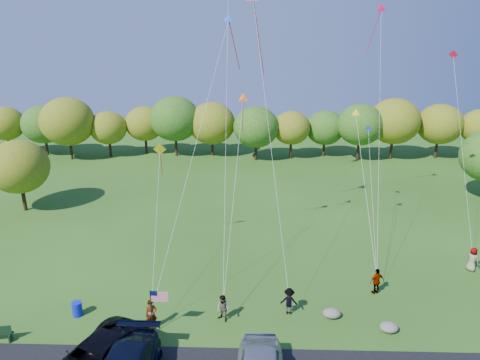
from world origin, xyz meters
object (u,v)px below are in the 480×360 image
at_px(flyer_e, 472,259).
at_px(flyer_d, 377,281).
at_px(flyer_a, 151,315).
at_px(flyer_b, 223,309).
at_px(flyer_c, 289,301).
at_px(trash_barrel, 77,309).

bearing_deg(flyer_e, flyer_d, 75.96).
relative_size(flyer_a, flyer_b, 1.08).
bearing_deg(flyer_d, flyer_b, -3.49).
relative_size(flyer_b, flyer_d, 0.95).
relative_size(flyer_c, flyer_e, 0.94).
bearing_deg(trash_barrel, flyer_c, 2.65).
height_order(flyer_c, flyer_e, flyer_e).
xyz_separation_m(flyer_c, flyer_d, (5.89, 2.33, 0.05)).
bearing_deg(flyer_a, trash_barrel, 146.67).
relative_size(flyer_b, trash_barrel, 1.89).
height_order(flyer_a, flyer_e, flyer_a).
xyz_separation_m(flyer_b, flyer_d, (9.84, 3.18, 0.05)).
xyz_separation_m(flyer_a, flyer_d, (13.90, 3.99, -0.02)).
xyz_separation_m(flyer_c, trash_barrel, (-12.78, -0.59, -0.40)).
height_order(flyer_c, flyer_d, flyer_d).
distance_m(flyer_a, flyer_b, 4.14).
height_order(flyer_d, trash_barrel, flyer_d).
relative_size(flyer_b, flyer_e, 0.94).
distance_m(flyer_b, flyer_e, 18.59).
height_order(flyer_d, flyer_e, flyer_e).
bearing_deg(flyer_e, flyer_a, 72.05).
bearing_deg(flyer_d, flyer_a, -5.41).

